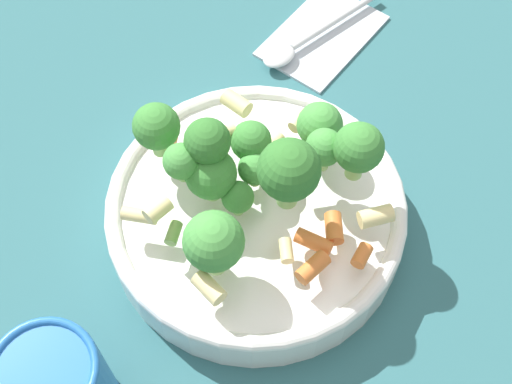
# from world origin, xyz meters

# --- Properties ---
(ground_plane) EXTENTS (3.00, 3.00, 0.00)m
(ground_plane) POSITION_xyz_m (0.00, 0.00, 0.00)
(ground_plane) COLOR #2D6066
(bowl) EXTENTS (0.25, 0.25, 0.05)m
(bowl) POSITION_xyz_m (0.00, 0.00, 0.02)
(bowl) COLOR white
(bowl) RESTS_ON ground_plane
(pasta_salad) EXTENTS (0.20, 0.20, 0.10)m
(pasta_salad) POSITION_xyz_m (0.00, -0.00, 0.09)
(pasta_salad) COLOR #8CB766
(pasta_salad) RESTS_ON bowl
(napkin) EXTENTS (0.15, 0.12, 0.01)m
(napkin) POSITION_xyz_m (-0.18, -0.15, 0.00)
(napkin) COLOR #B2BCC6
(napkin) RESTS_ON ground_plane
(spoon) EXTENTS (0.16, 0.04, 0.01)m
(spoon) POSITION_xyz_m (-0.15, -0.15, 0.01)
(spoon) COLOR silver
(spoon) RESTS_ON napkin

